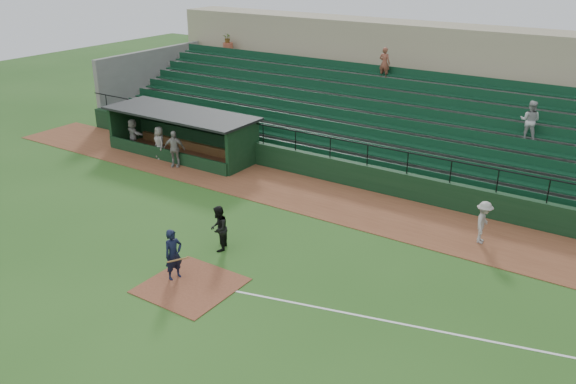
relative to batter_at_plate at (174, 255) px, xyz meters
The scene contains 12 objects.
ground 1.53m from the batter_at_plate, 49.20° to the left, with size 90.00×90.00×0.00m, color #27531A.
warning_track 9.00m from the batter_at_plate, 84.93° to the left, with size 40.00×4.00×0.03m, color brown.
home_plate_dirt 1.21m from the batter_at_plate, ahead, with size 3.00×3.00×0.03m, color brown.
foul_line 9.09m from the batter_at_plate, 13.54° to the left, with size 18.00×0.09×0.01m, color white.
stadium_structure 17.45m from the batter_at_plate, 87.39° to the left, with size 38.00×13.08×6.40m.
dugout 13.79m from the batter_at_plate, 130.53° to the left, with size 8.90×3.20×2.42m.
batter_at_plate is the anchor object (origin of this frame).
umpire 2.51m from the batter_at_plate, 91.86° to the left, with size 0.87×0.67×1.78m, color black.
runner 11.78m from the batter_at_plate, 46.78° to the left, with size 1.10×0.63×1.70m, color #9F9B95.
dugout_player_a 11.50m from the batter_at_plate, 133.49° to the left, with size 1.13×0.47×1.93m, color gray.
dugout_player_b 12.97m from the batter_at_plate, 136.94° to the left, with size 0.87×0.56×1.77m, color gray.
dugout_player_c 15.21m from the batter_at_plate, 142.20° to the left, with size 1.58×0.50×1.70m, color #A39E99.
Camera 1 is at (12.47, -13.77, 10.76)m, focal length 37.17 mm.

